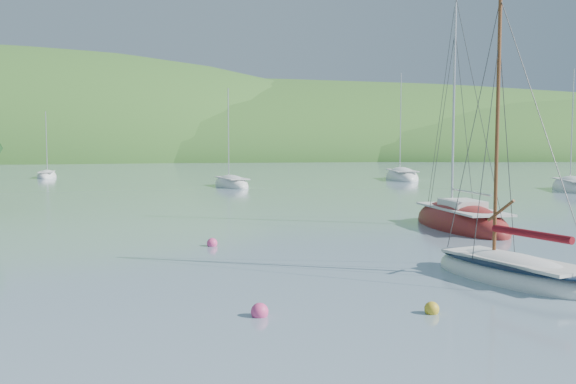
{
  "coord_description": "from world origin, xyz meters",
  "views": [
    {
      "loc": [
        -4.63,
        -16.16,
        4.39
      ],
      "look_at": [
        -1.18,
        8.0,
        2.46
      ],
      "focal_mm": 40.0,
      "sensor_mm": 36.0,
      "label": 1
    }
  ],
  "objects": [
    {
      "name": "ground",
      "position": [
        0.0,
        0.0,
        0.0
      ],
      "size": [
        700.0,
        700.0,
        0.0
      ],
      "primitive_type": "plane",
      "color": "gray",
      "rests_on": "ground"
    },
    {
      "name": "shoreline_hills",
      "position": [
        -9.66,
        172.42,
        0.0
      ],
      "size": [
        690.0,
        135.0,
        56.0
      ],
      "color": "#2D5E24",
      "rests_on": "ground"
    },
    {
      "name": "daysailer_white",
      "position": [
        5.23,
        2.72,
        0.22
      ],
      "size": [
        4.18,
        6.63,
        9.57
      ],
      "rotation": [
        0.0,
        0.0,
        0.33
      ],
      "color": "white",
      "rests_on": "ground"
    },
    {
      "name": "sloop_red",
      "position": [
        8.61,
        14.6,
        0.23
      ],
      "size": [
        3.3,
        8.71,
        12.73
      ],
      "rotation": [
        0.0,
        0.0,
        0.04
      ],
      "color": "maroon",
      "rests_on": "ground"
    },
    {
      "name": "distant_sloop_a",
      "position": [
        -1.29,
        46.25,
        0.18
      ],
      "size": [
        4.22,
        7.71,
        10.43
      ],
      "rotation": [
        0.0,
        0.0,
        0.24
      ],
      "color": "white",
      "rests_on": "ground"
    },
    {
      "name": "distant_sloop_b",
      "position": [
        18.77,
        54.94,
        0.21
      ],
      "size": [
        4.38,
        9.67,
        13.33
      ],
      "rotation": [
        0.0,
        0.0,
        -0.12
      ],
      "color": "white",
      "rests_on": "ground"
    },
    {
      "name": "distant_sloop_c",
      "position": [
        -22.66,
        64.95,
        0.16
      ],
      "size": [
        2.91,
        6.37,
        8.78
      ],
      "rotation": [
        0.0,
        0.0,
        0.12
      ],
      "color": "white",
      "rests_on": "ground"
    },
    {
      "name": "distant_sloop_d",
      "position": [
        28.78,
        36.88,
        0.2
      ],
      "size": [
        5.18,
        8.85,
        11.94
      ],
      "rotation": [
        0.0,
        0.0,
        -0.28
      ],
      "color": "white",
      "rests_on": "ground"
    },
    {
      "name": "mooring_buoys",
      "position": [
        -1.1,
        6.38,
        0.12
      ],
      "size": [
        26.75,
        11.88,
        0.5
      ],
      "color": "gold",
      "rests_on": "ground"
    }
  ]
}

